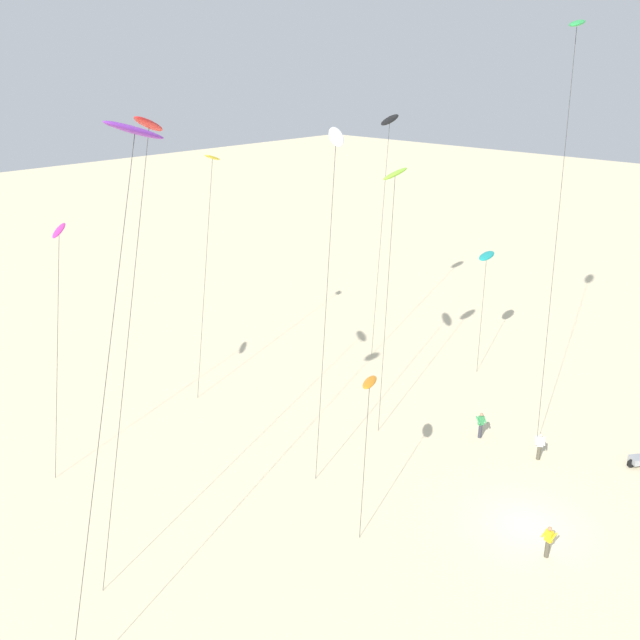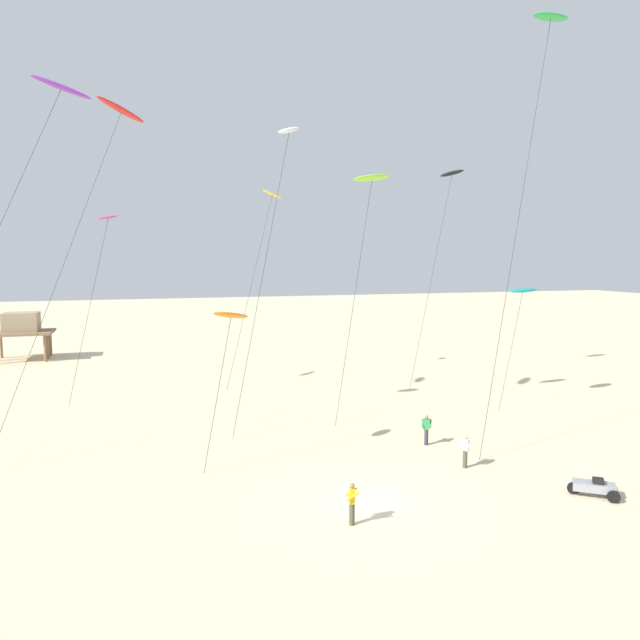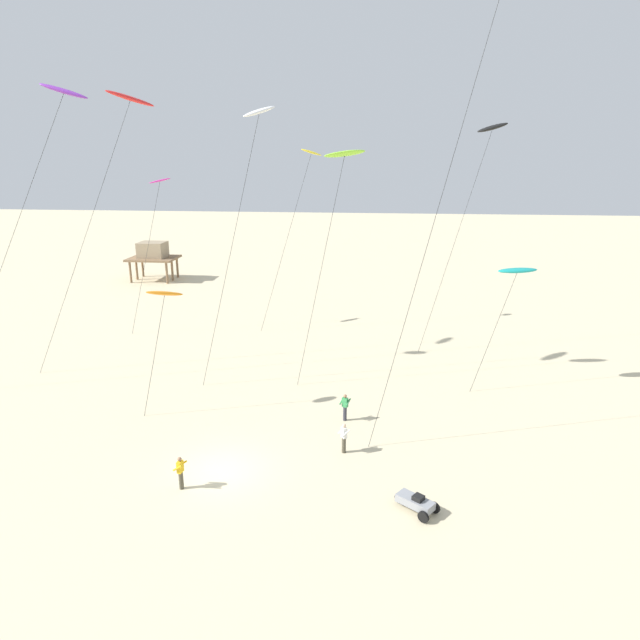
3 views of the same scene
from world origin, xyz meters
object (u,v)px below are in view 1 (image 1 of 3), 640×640
(kite_white, at_px, (336,140))
(kite_magenta, at_px, (59,237))
(kite_yellow, at_px, (212,163))
(kite_orange, at_px, (370,383))
(kite_flyer_nearest, at_px, (481,424))
(kite_green, at_px, (577,28))
(kite_purple, at_px, (134,135))
(kite_flyer_furthest, at_px, (548,541))
(kite_teal, at_px, (487,256))
(kite_black, at_px, (390,122))
(kite_red, at_px, (148,128))
(kite_lime, at_px, (395,176))
(kite_flyer_middle, at_px, (540,446))

(kite_white, relative_size, kite_magenta, 1.37)
(kite_white, relative_size, kite_yellow, 1.16)
(kite_magenta, height_order, kite_orange, kite_magenta)
(kite_yellow, bearing_deg, kite_magenta, -167.90)
(kite_flyer_nearest, bearing_deg, kite_green, 2.36)
(kite_purple, xyz_separation_m, kite_flyer_nearest, (18.45, -5.77, -17.99))
(kite_flyer_furthest, bearing_deg, kite_teal, 38.74)
(kite_black, relative_size, kite_flyer_furthest, 10.59)
(kite_red, height_order, kite_lime, kite_red)
(kite_yellow, distance_m, kite_purple, 19.82)
(kite_magenta, xyz_separation_m, kite_flyer_furthest, (9.60, -24.32, -11.87))
(kite_white, distance_m, kite_lime, 5.97)
(kite_purple, bearing_deg, kite_green, -12.03)
(kite_magenta, bearing_deg, kite_red, -79.99)
(kite_white, bearing_deg, kite_teal, 0.16)
(kite_black, bearing_deg, kite_lime, -140.65)
(kite_flyer_middle, bearing_deg, kite_flyer_furthest, -150.94)
(kite_teal, bearing_deg, kite_lime, 179.37)
(kite_orange, bearing_deg, kite_black, 36.43)
(kite_white, xyz_separation_m, kite_green, (13.29, -6.23, 5.55))
(kite_orange, xyz_separation_m, kite_flyer_nearest, (10.62, -0.21, -6.53))
(kite_black, bearing_deg, kite_flyer_nearest, -122.93)
(kite_orange, relative_size, kite_black, 0.44)
(kite_magenta, bearing_deg, kite_flyer_middle, -49.84)
(kite_yellow, distance_m, kite_lime, 12.98)
(kite_green, xyz_separation_m, kite_flyer_middle, (-7.06, -4.03, -22.30))
(kite_magenta, bearing_deg, kite_black, -2.24)
(kite_red, height_order, kite_flyer_middle, kite_red)
(kite_white, bearing_deg, kite_red, 164.68)
(kite_purple, height_order, kite_flyer_nearest, kite_purple)
(kite_teal, relative_size, kite_flyer_furthest, 4.90)
(kite_white, xyz_separation_m, kite_flyer_furthest, (-1.21, -14.39, -16.74))
(kite_flyer_nearest, bearing_deg, kite_black, 57.07)
(kite_flyer_middle, bearing_deg, kite_flyer_nearest, 92.61)
(kite_lime, bearing_deg, kite_magenta, 148.99)
(kite_lime, bearing_deg, kite_black, 39.35)
(kite_green, bearing_deg, kite_black, 79.66)
(kite_white, distance_m, kite_flyer_nearest, 18.97)
(kite_yellow, bearing_deg, kite_red, -138.33)
(kite_white, relative_size, kite_flyer_furthest, 10.97)
(kite_flyer_nearest, distance_m, kite_flyer_furthest, 10.71)
(kite_red, bearing_deg, kite_lime, -9.25)
(kite_green, height_order, kite_flyer_furthest, kite_green)
(kite_yellow, distance_m, kite_black, 14.92)
(kite_purple, bearing_deg, kite_black, 18.72)
(kite_white, relative_size, kite_purple, 0.93)
(kite_lime, xyz_separation_m, kite_green, (7.87, -6.41, 8.05))
(kite_yellow, height_order, kite_orange, kite_yellow)
(kite_green, distance_m, kite_flyer_nearest, 23.44)
(kite_black, bearing_deg, kite_red, -166.21)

